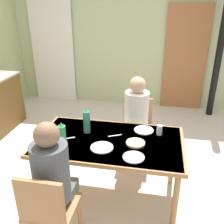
# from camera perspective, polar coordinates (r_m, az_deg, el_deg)

# --- Properties ---
(ground_plane) EXTENTS (7.05, 7.05, 0.00)m
(ground_plane) POSITION_cam_1_polar(r_m,az_deg,el_deg) (3.24, -5.20, -15.27)
(ground_plane) COLOR beige
(wall_back) EXTENTS (4.74, 0.10, 2.87)m
(wall_back) POSITION_cam_1_polar(r_m,az_deg,el_deg) (5.19, 2.63, 17.30)
(wall_back) COLOR #B7C292
(wall_back) RESTS_ON ground_plane
(door_wooden) EXTENTS (0.80, 0.05, 2.00)m
(door_wooden) POSITION_cam_1_polar(r_m,az_deg,el_deg) (5.15, 16.15, 11.45)
(door_wooden) COLOR #9F6138
(door_wooden) RESTS_ON ground_plane
(stove_pipe_column) EXTENTS (0.12, 0.12, 2.87)m
(stove_pipe_column) POSITION_cam_1_polar(r_m,az_deg,el_deg) (4.90, 23.54, 15.01)
(stove_pipe_column) COLOR black
(stove_pipe_column) RESTS_ON ground_plane
(curtain_panel) EXTENTS (0.90, 0.03, 2.41)m
(curtain_panel) POSITION_cam_1_polar(r_m,az_deg,el_deg) (5.54, -13.36, 14.74)
(curtain_panel) COLOR white
(curtain_panel) RESTS_ON ground_plane
(dining_table) EXTENTS (1.51, 0.87, 0.73)m
(dining_table) POSITION_cam_1_polar(r_m,az_deg,el_deg) (2.64, -0.62, -7.64)
(dining_table) COLOR #A06F43
(dining_table) RESTS_ON ground_plane
(chair_near_diner) EXTENTS (0.40, 0.40, 0.87)m
(chair_near_diner) POSITION_cam_1_polar(r_m,az_deg,el_deg) (2.24, -14.16, -20.54)
(chair_near_diner) COLOR #A06F43
(chair_near_diner) RESTS_ON ground_plane
(chair_far_diner) EXTENTS (0.40, 0.40, 0.87)m
(chair_far_diner) POSITION_cam_1_polar(r_m,az_deg,el_deg) (3.37, 5.56, -3.38)
(chair_far_diner) COLOR #A06F43
(chair_far_diner) RESTS_ON ground_plane
(person_near_diner) EXTENTS (0.30, 0.37, 0.77)m
(person_near_diner) POSITION_cam_1_polar(r_m,az_deg,el_deg) (2.15, -13.44, -12.70)
(person_near_diner) COLOR #4F594F
(person_near_diner) RESTS_ON ground_plane
(person_far_diner) EXTENTS (0.30, 0.37, 0.77)m
(person_far_diner) POSITION_cam_1_polar(r_m,az_deg,el_deg) (3.13, 5.52, 0.10)
(person_far_diner) COLOR silver
(person_far_diner) RESTS_ON ground_plane
(water_bottle_green_near) EXTENTS (0.07, 0.07, 0.31)m
(water_bottle_green_near) POSITION_cam_1_polar(r_m,az_deg,el_deg) (2.39, -11.14, -5.90)
(water_bottle_green_near) COLOR green
(water_bottle_green_near) RESTS_ON dining_table
(water_bottle_green_far) EXTENTS (0.07, 0.07, 0.28)m
(water_bottle_green_far) POSITION_cam_1_polar(r_m,az_deg,el_deg) (2.71, -5.75, -2.08)
(water_bottle_green_far) COLOR #398571
(water_bottle_green_far) RESTS_ON dining_table
(dinner_plate_near_left) EXTENTS (0.20, 0.20, 0.01)m
(dinner_plate_near_left) POSITION_cam_1_polar(r_m,az_deg,el_deg) (2.34, 4.90, -10.13)
(dinner_plate_near_left) COLOR white
(dinner_plate_near_left) RESTS_ON dining_table
(dinner_plate_near_right) EXTENTS (0.21, 0.21, 0.01)m
(dinner_plate_near_right) POSITION_cam_1_polar(r_m,az_deg,el_deg) (2.80, 7.19, -4.09)
(dinner_plate_near_right) COLOR white
(dinner_plate_near_right) RESTS_ON dining_table
(dinner_plate_far_center) EXTENTS (0.22, 0.22, 0.01)m
(dinner_plate_far_center) POSITION_cam_1_polar(r_m,az_deg,el_deg) (2.47, -2.30, -8.01)
(dinner_plate_far_center) COLOR white
(dinner_plate_far_center) RESTS_ON dining_table
(drinking_glass_by_near_diner) EXTENTS (0.06, 0.06, 0.11)m
(drinking_glass_by_near_diner) POSITION_cam_1_polar(r_m,az_deg,el_deg) (2.73, 10.67, -4.00)
(drinking_glass_by_near_diner) COLOR silver
(drinking_glass_by_near_diner) RESTS_ON dining_table
(bread_plate_sliced) EXTENTS (0.19, 0.19, 0.02)m
(bread_plate_sliced) POSITION_cam_1_polar(r_m,az_deg,el_deg) (2.55, 5.33, -6.99)
(bread_plate_sliced) COLOR #DBB77A
(bread_plate_sliced) RESTS_ON dining_table
(cutlery_knife_near) EXTENTS (0.14, 0.08, 0.00)m
(cutlery_knife_near) POSITION_cam_1_polar(r_m,az_deg,el_deg) (2.68, 0.66, -5.34)
(cutlery_knife_near) COLOR silver
(cutlery_knife_near) RESTS_ON dining_table
(cutlery_fork_near) EXTENTS (0.14, 0.09, 0.00)m
(cutlery_fork_near) POSITION_cam_1_polar(r_m,az_deg,el_deg) (2.67, -9.94, -5.88)
(cutlery_fork_near) COLOR silver
(cutlery_fork_near) RESTS_ON dining_table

